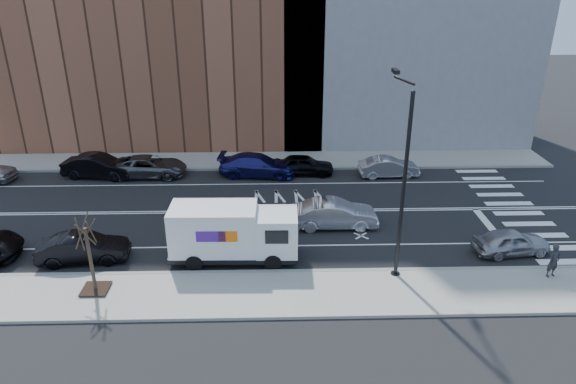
{
  "coord_description": "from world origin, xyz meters",
  "views": [
    {
      "loc": [
        1.29,
        -28.29,
        13.69
      ],
      "look_at": [
        2.01,
        -0.31,
        1.4
      ],
      "focal_mm": 32.0,
      "sensor_mm": 36.0,
      "label": 1
    }
  ],
  "objects_px": {
    "fedex_van": "(233,233)",
    "far_parked_b": "(99,166)",
    "near_parked_front": "(512,242)",
    "driving_sedan": "(335,214)",
    "pedestrian": "(554,261)"
  },
  "relations": [
    {
      "from": "far_parked_b",
      "to": "pedestrian",
      "type": "xyz_separation_m",
      "value": [
        25.58,
        -13.67,
        0.18
      ]
    },
    {
      "from": "driving_sedan",
      "to": "near_parked_front",
      "type": "height_order",
      "value": "driving_sedan"
    },
    {
      "from": "near_parked_front",
      "to": "driving_sedan",
      "type": "bearing_deg",
      "value": 62.19
    },
    {
      "from": "fedex_van",
      "to": "driving_sedan",
      "type": "xyz_separation_m",
      "value": [
        5.52,
        3.48,
        -0.75
      ]
    },
    {
      "from": "fedex_van",
      "to": "pedestrian",
      "type": "distance_m",
      "value": 15.43
    },
    {
      "from": "fedex_van",
      "to": "driving_sedan",
      "type": "bearing_deg",
      "value": 33.28
    },
    {
      "from": "fedex_van",
      "to": "near_parked_front",
      "type": "xyz_separation_m",
      "value": [
        14.35,
        0.25,
        -0.88
      ]
    },
    {
      "from": "driving_sedan",
      "to": "pedestrian",
      "type": "relative_size",
      "value": 2.83
    },
    {
      "from": "fedex_van",
      "to": "far_parked_b",
      "type": "relative_size",
      "value": 1.3
    },
    {
      "from": "fedex_van",
      "to": "far_parked_b",
      "type": "xyz_separation_m",
      "value": [
        -10.31,
        11.48,
        -0.72
      ]
    },
    {
      "from": "near_parked_front",
      "to": "fedex_van",
      "type": "bearing_deg",
      "value": 83.31
    },
    {
      "from": "driving_sedan",
      "to": "far_parked_b",
      "type": "bearing_deg",
      "value": 62.6
    },
    {
      "from": "driving_sedan",
      "to": "pedestrian",
      "type": "bearing_deg",
      "value": -120.81
    },
    {
      "from": "driving_sedan",
      "to": "near_parked_front",
      "type": "distance_m",
      "value": 9.4
    },
    {
      "from": "far_parked_b",
      "to": "near_parked_front",
      "type": "height_order",
      "value": "far_parked_b"
    }
  ]
}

